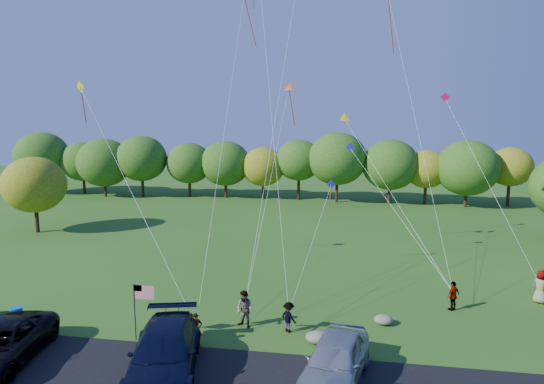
{
  "coord_description": "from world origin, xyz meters",
  "views": [
    {
      "loc": [
        6.3,
        -21.13,
        10.67
      ],
      "look_at": [
        1.78,
        6.0,
        6.26
      ],
      "focal_mm": 32.0,
      "sensor_mm": 36.0,
      "label": 1
    }
  ],
  "objects_px": {
    "flyer_d": "(453,296)",
    "trash_barrel": "(17,316)",
    "minivan_dark": "(0,344)",
    "flyer_c": "(289,317)",
    "minivan_navy": "(164,353)",
    "flyer_e": "(541,287)",
    "minivan_silver": "(335,360)",
    "flyer_a": "(196,330)",
    "flyer_b": "(245,309)"
  },
  "relations": [
    {
      "from": "minivan_navy",
      "to": "trash_barrel",
      "type": "xyz_separation_m",
      "value": [
        -9.46,
        3.6,
        -0.58
      ]
    },
    {
      "from": "flyer_a",
      "to": "flyer_b",
      "type": "bearing_deg",
      "value": 23.82
    },
    {
      "from": "minivan_navy",
      "to": "flyer_e",
      "type": "bearing_deg",
      "value": 16.82
    },
    {
      "from": "flyer_e",
      "to": "flyer_a",
      "type": "bearing_deg",
      "value": 66.99
    },
    {
      "from": "flyer_c",
      "to": "minivan_dark",
      "type": "bearing_deg",
      "value": 62.0
    },
    {
      "from": "flyer_d",
      "to": "minivan_dark",
      "type": "bearing_deg",
      "value": -17.21
    },
    {
      "from": "minivan_dark",
      "to": "flyer_b",
      "type": "relative_size",
      "value": 3.18
    },
    {
      "from": "minivan_silver",
      "to": "trash_barrel",
      "type": "relative_size",
      "value": 6.31
    },
    {
      "from": "flyer_b",
      "to": "minivan_silver",
      "type": "bearing_deg",
      "value": -16.46
    },
    {
      "from": "flyer_c",
      "to": "flyer_d",
      "type": "height_order",
      "value": "flyer_d"
    },
    {
      "from": "minivan_navy",
      "to": "flyer_b",
      "type": "xyz_separation_m",
      "value": [
        2.22,
        5.1,
        -0.06
      ]
    },
    {
      "from": "flyer_a",
      "to": "trash_barrel",
      "type": "height_order",
      "value": "flyer_a"
    },
    {
      "from": "minivan_dark",
      "to": "flyer_c",
      "type": "bearing_deg",
      "value": 14.91
    },
    {
      "from": "minivan_dark",
      "to": "flyer_b",
      "type": "bearing_deg",
      "value": 20.34
    },
    {
      "from": "minivan_silver",
      "to": "flyer_c",
      "type": "bearing_deg",
      "value": 129.91
    },
    {
      "from": "minivan_silver",
      "to": "flyer_b",
      "type": "distance_m",
      "value": 6.5
    },
    {
      "from": "minivan_silver",
      "to": "flyer_c",
      "type": "relative_size",
      "value": 3.57
    },
    {
      "from": "minivan_dark",
      "to": "minivan_silver",
      "type": "distance_m",
      "value": 14.3
    },
    {
      "from": "minivan_silver",
      "to": "flyer_b",
      "type": "xyz_separation_m",
      "value": [
        -4.71,
        4.47,
        -0.03
      ]
    },
    {
      "from": "minivan_navy",
      "to": "flyer_e",
      "type": "distance_m",
      "value": 21.24
    },
    {
      "from": "flyer_b",
      "to": "flyer_d",
      "type": "distance_m",
      "value": 11.56
    },
    {
      "from": "minivan_dark",
      "to": "trash_barrel",
      "type": "height_order",
      "value": "minivan_dark"
    },
    {
      "from": "flyer_b",
      "to": "flyer_e",
      "type": "relative_size",
      "value": 0.99
    },
    {
      "from": "flyer_d",
      "to": "flyer_e",
      "type": "bearing_deg",
      "value": 158.43
    },
    {
      "from": "minivan_navy",
      "to": "minivan_silver",
      "type": "distance_m",
      "value": 6.96
    },
    {
      "from": "minivan_navy",
      "to": "trash_barrel",
      "type": "relative_size",
      "value": 7.61
    },
    {
      "from": "minivan_silver",
      "to": "flyer_c",
      "type": "distance_m",
      "value": 4.98
    },
    {
      "from": "flyer_a",
      "to": "flyer_b",
      "type": "distance_m",
      "value": 2.92
    },
    {
      "from": "flyer_d",
      "to": "trash_barrel",
      "type": "bearing_deg",
      "value": -28.03
    },
    {
      "from": "minivan_silver",
      "to": "flyer_c",
      "type": "height_order",
      "value": "minivan_silver"
    },
    {
      "from": "flyer_a",
      "to": "flyer_d",
      "type": "bearing_deg",
      "value": -1.84
    },
    {
      "from": "minivan_navy",
      "to": "flyer_a",
      "type": "distance_m",
      "value": 2.84
    },
    {
      "from": "flyer_b",
      "to": "flyer_d",
      "type": "height_order",
      "value": "flyer_b"
    },
    {
      "from": "flyer_a",
      "to": "flyer_e",
      "type": "distance_m",
      "value": 19.54
    },
    {
      "from": "minivan_navy",
      "to": "flyer_d",
      "type": "distance_m",
      "value": 15.93
    },
    {
      "from": "minivan_navy",
      "to": "flyer_c",
      "type": "relative_size",
      "value": 4.31
    },
    {
      "from": "minivan_dark",
      "to": "flyer_c",
      "type": "height_order",
      "value": "minivan_dark"
    },
    {
      "from": "flyer_d",
      "to": "trash_barrel",
      "type": "distance_m",
      "value": 23.19
    },
    {
      "from": "flyer_b",
      "to": "trash_barrel",
      "type": "height_order",
      "value": "flyer_b"
    },
    {
      "from": "minivan_dark",
      "to": "flyer_d",
      "type": "relative_size",
      "value": 3.69
    },
    {
      "from": "flyer_a",
      "to": "flyer_d",
      "type": "height_order",
      "value": "flyer_d"
    },
    {
      "from": "minivan_dark",
      "to": "flyer_a",
      "type": "xyz_separation_m",
      "value": [
        7.78,
        3.02,
        -0.12
      ]
    },
    {
      "from": "minivan_silver",
      "to": "trash_barrel",
      "type": "distance_m",
      "value": 16.67
    },
    {
      "from": "flyer_a",
      "to": "flyer_b",
      "type": "height_order",
      "value": "flyer_b"
    },
    {
      "from": "minivan_dark",
      "to": "flyer_c",
      "type": "distance_m",
      "value": 12.92
    },
    {
      "from": "flyer_e",
      "to": "trash_barrel",
      "type": "xyz_separation_m",
      "value": [
        -27.63,
        -7.4,
        -0.54
      ]
    },
    {
      "from": "minivan_dark",
      "to": "minivan_silver",
      "type": "height_order",
      "value": "minivan_silver"
    },
    {
      "from": "flyer_e",
      "to": "minivan_navy",
      "type": "bearing_deg",
      "value": 73.37
    },
    {
      "from": "minivan_dark",
      "to": "flyer_c",
      "type": "relative_size",
      "value": 3.99
    },
    {
      "from": "minivan_navy",
      "to": "flyer_e",
      "type": "xyz_separation_m",
      "value": [
        18.17,
        11.0,
        -0.05
      ]
    }
  ]
}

